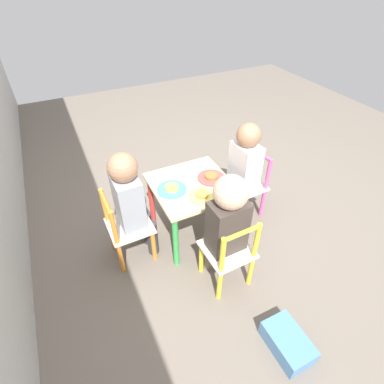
% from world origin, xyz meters
% --- Properties ---
extents(ground_plane, '(6.00, 6.00, 0.00)m').
position_xyz_m(ground_plane, '(0.00, 0.00, 0.00)').
color(ground_plane, '#6B6056').
extents(kids_table, '(0.49, 0.49, 0.43)m').
position_xyz_m(kids_table, '(0.00, 0.00, 0.35)').
color(kids_table, beige).
rests_on(kids_table, ground_plane).
extents(chair_yellow, '(0.27, 0.27, 0.50)m').
position_xyz_m(chair_yellow, '(-0.45, -0.01, 0.24)').
color(chair_yellow, silver).
rests_on(chair_yellow, ground_plane).
extents(chair_orange, '(0.26, 0.26, 0.50)m').
position_xyz_m(chair_orange, '(-0.01, 0.45, 0.24)').
color(chair_orange, silver).
rests_on(chair_orange, ground_plane).
extents(chair_pink, '(0.27, 0.27, 0.50)m').
position_xyz_m(chair_pink, '(0.03, -0.45, 0.24)').
color(chair_pink, silver).
rests_on(chair_pink, ground_plane).
extents(child_left, '(0.23, 0.20, 0.75)m').
position_xyz_m(child_left, '(-0.40, -0.01, 0.46)').
color(child_left, '#7A6B5B').
rests_on(child_left, ground_plane).
extents(child_back, '(0.20, 0.22, 0.76)m').
position_xyz_m(child_back, '(-0.01, 0.40, 0.46)').
color(child_back, '#38383D').
rests_on(child_back, ground_plane).
extents(child_front, '(0.21, 0.22, 0.74)m').
position_xyz_m(child_front, '(0.02, -0.39, 0.44)').
color(child_front, '#7A6B5B').
rests_on(child_front, ground_plane).
extents(plate_left, '(0.16, 0.16, 0.03)m').
position_xyz_m(plate_left, '(-0.14, 0.00, 0.43)').
color(plate_left, '#EADB66').
rests_on(plate_left, kids_table).
extents(plate_back, '(0.18, 0.18, 0.03)m').
position_xyz_m(plate_back, '(0.00, 0.14, 0.43)').
color(plate_back, '#4C9EE0').
rests_on(plate_back, kids_table).
extents(plate_front, '(0.18, 0.18, 0.03)m').
position_xyz_m(plate_front, '(-0.00, -0.14, 0.43)').
color(plate_front, '#E54C47').
rests_on(plate_front, kids_table).
extents(storage_bin, '(0.26, 0.16, 0.10)m').
position_xyz_m(storage_bin, '(-0.94, -0.08, 0.05)').
color(storage_bin, '#4C7FB7').
rests_on(storage_bin, ground_plane).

